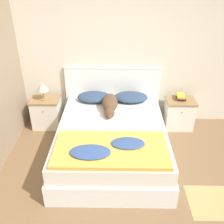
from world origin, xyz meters
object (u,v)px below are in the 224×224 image
at_px(nightstand_left, 47,112).
at_px(pillow_right, 131,97).
at_px(nightstand_right, 179,113).
at_px(dog, 110,104).
at_px(book_stack, 181,97).
at_px(table_lamp, 42,87).
at_px(pillow_left, 94,97).
at_px(bed, 112,140).

height_order(nightstand_left, pillow_right, pillow_right).
bearing_deg(nightstand_right, dog, -164.13).
bearing_deg(pillow_right, dog, -138.56).
bearing_deg(dog, book_stack, 17.20).
bearing_deg(book_stack, table_lamp, -178.54).
relative_size(nightstand_left, pillow_left, 0.95).
bearing_deg(nightstand_right, bed, -145.24).
height_order(bed, table_lamp, table_lamp).
bearing_deg(pillow_right, nightstand_right, 2.29).
height_order(bed, book_stack, book_stack).
relative_size(pillow_left, pillow_right, 1.00).
height_order(pillow_left, dog, dog).
bearing_deg(pillow_left, nightstand_left, 177.71).
distance_m(pillow_right, table_lamp, 1.51).
height_order(book_stack, table_lamp, table_lamp).
xyz_separation_m(nightstand_right, book_stack, (-0.00, 0.03, 0.32)).
bearing_deg(pillow_left, dog, -48.49).
distance_m(nightstand_left, nightstand_right, 2.37).
bearing_deg(pillow_right, nightstand_left, 178.67).
relative_size(nightstand_left, nightstand_right, 1.00).
relative_size(dog, table_lamp, 2.27).
bearing_deg(dog, pillow_left, 131.51).
relative_size(nightstand_left, dog, 0.74).
relative_size(dog, book_stack, 3.27).
bearing_deg(pillow_left, pillow_right, 0.00).
height_order(pillow_left, table_lamp, table_lamp).
bearing_deg(bed, nightstand_right, 34.76).
distance_m(nightstand_left, table_lamp, 0.51).
height_order(dog, table_lamp, table_lamp).
height_order(nightstand_left, nightstand_right, same).
bearing_deg(book_stack, dog, -162.80).
bearing_deg(pillow_right, book_stack, 4.30).
distance_m(nightstand_right, pillow_left, 1.54).
distance_m(nightstand_right, pillow_right, 0.93).
relative_size(pillow_left, dog, 0.77).
xyz_separation_m(nightstand_left, dog, (1.15, -0.35, 0.37)).
xyz_separation_m(nightstand_left, table_lamp, (0.00, -0.03, 0.51)).
distance_m(bed, pillow_right, 0.91).
bearing_deg(table_lamp, pillow_right, -0.19).
bearing_deg(pillow_right, pillow_left, 180.00).
xyz_separation_m(nightstand_left, nightstand_right, (2.37, 0.00, 0.00)).
xyz_separation_m(bed, nightstand_right, (1.18, 0.82, 0.01)).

